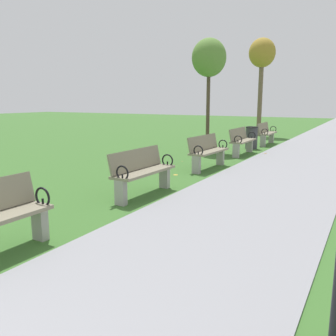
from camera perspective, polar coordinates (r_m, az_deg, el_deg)
The scene contains 9 objects.
paved_walkway at distance 17.56m, azimuth 23.41°, elevation 3.91°, with size 2.91×44.00×0.02m, color gray.
park_bench_3 at distance 6.98m, azimuth -4.10°, elevation -0.47°, with size 0.51×1.61×0.90m.
park_bench_4 at distance 9.73m, azimuth 6.27°, elevation 2.70°, with size 0.54×1.62×0.90m.
park_bench_5 at distance 12.44m, azimuth 11.61°, elevation 4.30°, with size 0.48×1.60×0.90m.
park_bench_6 at distance 15.48m, azimuth 15.29°, elevation 5.37°, with size 0.51×1.61×0.90m.
tree_1 at distance 13.20m, azimuth 6.50°, elevation 16.78°, with size 1.20×1.20×3.94m.
tree_2 at distance 19.37m, azimuth 14.65°, elevation 16.77°, with size 1.31×1.31×4.85m.
trash_bin at distance 14.02m, azimuth 13.08°, elevation 4.70°, with size 0.48×0.48×0.84m.
scattered_leaves at distance 5.79m, azimuth -10.68°, elevation -7.87°, with size 5.14×18.05×0.02m.
Camera 1 is at (3.30, 0.63, 1.84)m, focal length 38.52 mm.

